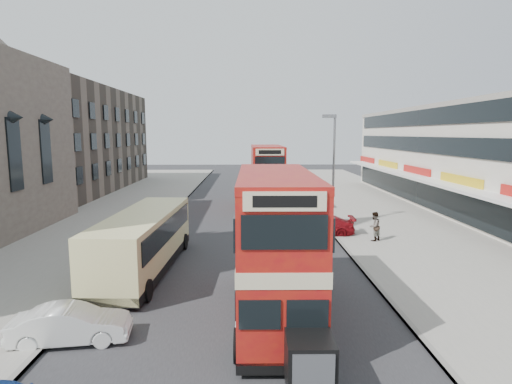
% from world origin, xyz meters
% --- Properties ---
extents(ground, '(160.00, 160.00, 0.00)m').
position_xyz_m(ground, '(0.00, 0.00, 0.00)').
color(ground, '#28282B').
rests_on(ground, ground).
extents(road_surface, '(12.00, 90.00, 0.01)m').
position_xyz_m(road_surface, '(0.00, 20.00, 0.01)').
color(road_surface, '#28282B').
rests_on(road_surface, ground).
extents(pavement_right, '(12.00, 90.00, 0.15)m').
position_xyz_m(pavement_right, '(12.00, 20.00, 0.07)').
color(pavement_right, gray).
rests_on(pavement_right, ground).
extents(pavement_left, '(12.00, 90.00, 0.15)m').
position_xyz_m(pavement_left, '(-12.00, 20.00, 0.07)').
color(pavement_left, gray).
rests_on(pavement_left, ground).
extents(kerb_left, '(0.20, 90.00, 0.16)m').
position_xyz_m(kerb_left, '(-6.10, 20.00, 0.07)').
color(kerb_left, gray).
rests_on(kerb_left, ground).
extents(kerb_right, '(0.20, 90.00, 0.16)m').
position_xyz_m(kerb_right, '(6.10, 20.00, 0.07)').
color(kerb_right, gray).
rests_on(kerb_right, ground).
extents(brick_terrace, '(14.00, 28.00, 12.00)m').
position_xyz_m(brick_terrace, '(-22.00, 38.00, 6.00)').
color(brick_terrace, '#66594C').
rests_on(brick_terrace, ground).
extents(commercial_row, '(9.90, 46.20, 9.30)m').
position_xyz_m(commercial_row, '(19.95, 22.00, 4.70)').
color(commercial_row, beige).
rests_on(commercial_row, ground).
extents(street_lamp, '(1.00, 0.20, 8.12)m').
position_xyz_m(street_lamp, '(6.52, 18.00, 4.78)').
color(street_lamp, slate).
rests_on(street_lamp, ground).
extents(bus_main, '(2.68, 9.50, 5.23)m').
position_xyz_m(bus_main, '(1.38, 2.68, 2.75)').
color(bus_main, black).
rests_on(bus_main, ground).
extents(bus_second, '(2.82, 9.98, 5.49)m').
position_xyz_m(bus_second, '(2.14, 25.89, 2.89)').
color(bus_second, black).
rests_on(bus_second, ground).
extents(coach, '(3.06, 10.30, 2.70)m').
position_xyz_m(coach, '(-4.78, 8.23, 1.59)').
color(coach, black).
rests_on(coach, ground).
extents(car_left_front, '(3.88, 1.79, 1.23)m').
position_xyz_m(car_left_front, '(-5.39, 0.96, 0.62)').
color(car_left_front, white).
rests_on(car_left_front, ground).
extents(car_right_a, '(4.68, 2.13, 1.33)m').
position_xyz_m(car_right_a, '(5.19, 15.22, 0.66)').
color(car_right_a, maroon).
rests_on(car_right_a, ground).
extents(car_right_b, '(4.16, 2.01, 1.14)m').
position_xyz_m(car_right_b, '(4.82, 22.02, 0.57)').
color(car_right_b, '#C38413').
rests_on(car_right_b, ground).
extents(car_right_c, '(3.98, 1.82, 1.32)m').
position_xyz_m(car_right_c, '(5.51, 29.75, 0.66)').
color(car_right_c, '#61A7C3').
rests_on(car_right_c, ground).
extents(pedestrian_near, '(0.81, 0.79, 1.84)m').
position_xyz_m(pedestrian_near, '(8.24, 13.22, 1.07)').
color(pedestrian_near, gray).
rests_on(pedestrian_near, pavement_right).
extents(cyclist, '(0.75, 1.61, 2.33)m').
position_xyz_m(cyclist, '(3.99, 21.48, 0.86)').
color(cyclist, gray).
rests_on(cyclist, ground).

